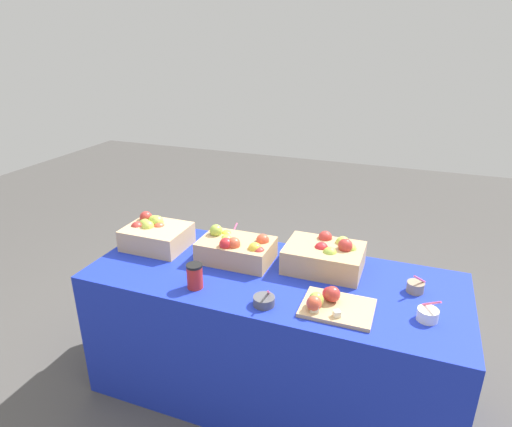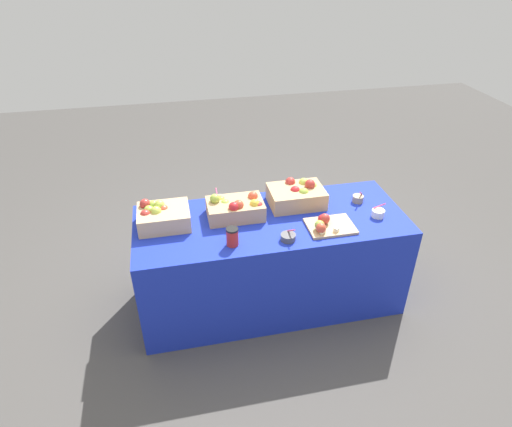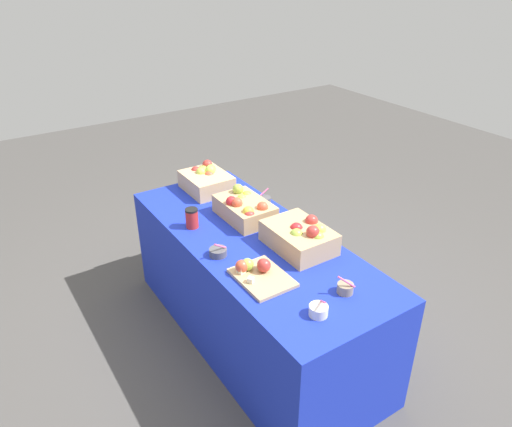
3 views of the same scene
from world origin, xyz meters
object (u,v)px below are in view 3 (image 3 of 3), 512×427
(apple_crate_left, at_px, (206,180))
(apple_crate_middle, at_px, (245,208))
(sample_bowl_mid, at_px, (218,252))
(cutting_board_front, at_px, (258,272))
(apple_crate_right, at_px, (300,237))
(sample_bowl_far, at_px, (319,310))
(sample_bowl_extra, at_px, (345,288))
(coffee_cup, at_px, (192,218))
(sample_bowl_near, at_px, (264,201))

(apple_crate_left, height_order, apple_crate_middle, same)
(sample_bowl_mid, bearing_deg, apple_crate_left, 156.08)
(cutting_board_front, bearing_deg, apple_crate_right, 106.31)
(apple_crate_middle, relative_size, apple_crate_right, 0.99)
(apple_crate_middle, bearing_deg, sample_bowl_mid, -50.96)
(apple_crate_right, bearing_deg, sample_bowl_far, -29.34)
(sample_bowl_extra, bearing_deg, coffee_cup, -161.34)
(cutting_board_front, relative_size, sample_bowl_near, 2.99)
(sample_bowl_mid, bearing_deg, apple_crate_right, 66.72)
(apple_crate_middle, distance_m, sample_bowl_extra, 0.92)
(apple_crate_middle, height_order, sample_bowl_mid, apple_crate_middle)
(apple_crate_right, xyz_separation_m, cutting_board_front, (0.10, -0.35, -0.04))
(apple_crate_right, bearing_deg, sample_bowl_mid, -113.28)
(apple_crate_left, height_order, apple_crate_right, apple_crate_right)
(sample_bowl_far, xyz_separation_m, coffee_cup, (-1.06, -0.12, 0.04))
(cutting_board_front, bearing_deg, apple_crate_middle, 154.22)
(sample_bowl_far, bearing_deg, apple_crate_right, 150.66)
(apple_crate_left, height_order, cutting_board_front, apple_crate_left)
(sample_bowl_near, height_order, sample_bowl_far, same)
(apple_crate_right, height_order, sample_bowl_mid, apple_crate_right)
(sample_bowl_near, xyz_separation_m, sample_bowl_mid, (0.37, -0.56, -0.01))
(apple_crate_left, bearing_deg, sample_bowl_near, 26.51)
(cutting_board_front, height_order, sample_bowl_near, sample_bowl_near)
(apple_crate_left, distance_m, cutting_board_front, 1.12)
(sample_bowl_far, bearing_deg, coffee_cup, -173.57)
(cutting_board_front, xyz_separation_m, sample_bowl_far, (0.41, 0.07, -0.00))
(apple_crate_left, height_order, sample_bowl_near, apple_crate_left)
(sample_bowl_far, height_order, coffee_cup, coffee_cup)
(cutting_board_front, distance_m, sample_bowl_mid, 0.30)
(sample_bowl_far, xyz_separation_m, sample_bowl_extra, (-0.06, 0.22, -0.00))
(sample_bowl_far, distance_m, coffee_cup, 1.06)
(apple_crate_left, relative_size, sample_bowl_far, 3.27)
(cutting_board_front, distance_m, coffee_cup, 0.65)
(apple_crate_left, height_order, sample_bowl_mid, apple_crate_left)
(coffee_cup, bearing_deg, sample_bowl_far, 6.43)
(apple_crate_right, xyz_separation_m, sample_bowl_extra, (0.45, -0.07, -0.05))
(apple_crate_right, height_order, cutting_board_front, apple_crate_right)
(apple_crate_left, xyz_separation_m, apple_crate_right, (0.98, 0.08, 0.00))
(sample_bowl_near, distance_m, sample_bowl_extra, 1.03)
(apple_crate_left, bearing_deg, sample_bowl_mid, -23.92)
(sample_bowl_far, bearing_deg, cutting_board_front, -170.72)
(apple_crate_right, height_order, sample_bowl_far, apple_crate_right)
(apple_crate_middle, relative_size, cutting_board_front, 1.24)
(apple_crate_middle, relative_size, sample_bowl_extra, 3.57)
(apple_crate_left, distance_m, sample_bowl_far, 1.50)
(apple_crate_right, bearing_deg, cutting_board_front, -73.69)
(sample_bowl_mid, bearing_deg, coffee_cup, 176.44)
(apple_crate_right, relative_size, sample_bowl_extra, 3.62)
(sample_bowl_near, relative_size, coffee_cup, 0.85)
(apple_crate_middle, bearing_deg, sample_bowl_extra, 0.51)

